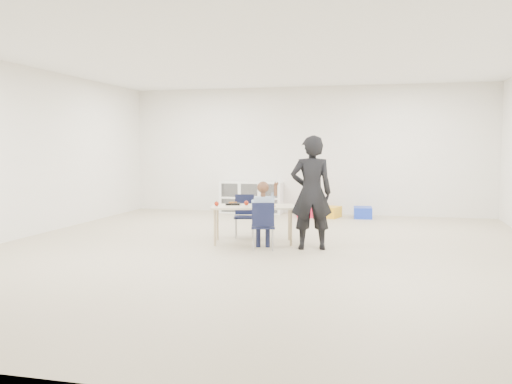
% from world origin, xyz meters
% --- Properties ---
extents(room, '(9.00, 9.02, 2.80)m').
position_xyz_m(room, '(0.00, 0.00, 1.40)').
color(room, '#B8A78D').
rests_on(room, ground).
extents(table, '(1.37, 0.90, 0.58)m').
position_xyz_m(table, '(-0.24, 0.60, 0.29)').
color(table, beige).
rests_on(table, ground).
extents(chair_near, '(0.40, 0.38, 0.69)m').
position_xyz_m(chair_near, '(0.03, 0.11, 0.35)').
color(chair_near, black).
rests_on(chair_near, ground).
extents(chair_far, '(0.40, 0.38, 0.69)m').
position_xyz_m(chair_far, '(-0.51, 1.09, 0.35)').
color(chair_far, black).
rests_on(chair_far, ground).
extents(child, '(0.56, 0.56, 1.09)m').
position_xyz_m(child, '(0.03, 0.11, 0.55)').
color(child, '#A4C0DE').
rests_on(child, chair_near).
extents(lunch_tray_near, '(0.25, 0.21, 0.03)m').
position_xyz_m(lunch_tray_near, '(-0.13, 0.71, 0.59)').
color(lunch_tray_near, black).
rests_on(lunch_tray_near, table).
extents(lunch_tray_far, '(0.25, 0.21, 0.03)m').
position_xyz_m(lunch_tray_far, '(-0.57, 0.63, 0.59)').
color(lunch_tray_far, black).
rests_on(lunch_tray_far, table).
extents(milk_carton, '(0.08, 0.08, 0.10)m').
position_xyz_m(milk_carton, '(-0.16, 0.49, 0.63)').
color(milk_carton, white).
rests_on(milk_carton, table).
extents(bread_roll, '(0.09, 0.09, 0.07)m').
position_xyz_m(bread_roll, '(0.06, 0.59, 0.61)').
color(bread_roll, tan).
rests_on(bread_roll, table).
extents(apple_near, '(0.07, 0.07, 0.07)m').
position_xyz_m(apple_near, '(-0.36, 0.63, 0.61)').
color(apple_near, maroon).
rests_on(apple_near, table).
extents(apple_far, '(0.07, 0.07, 0.07)m').
position_xyz_m(apple_far, '(-0.77, 0.42, 0.61)').
color(apple_far, maroon).
rests_on(apple_far, table).
extents(cubby_shelf, '(1.40, 0.40, 0.70)m').
position_xyz_m(cubby_shelf, '(-1.20, 4.28, 0.35)').
color(cubby_shelf, white).
rests_on(cubby_shelf, ground).
extents(adult, '(0.68, 0.53, 1.64)m').
position_xyz_m(adult, '(0.70, 0.30, 0.82)').
color(adult, black).
rests_on(adult, ground).
extents(bin_red, '(0.48, 0.57, 0.24)m').
position_xyz_m(bin_red, '(0.09, 3.91, 0.12)').
color(bin_red, red).
rests_on(bin_red, ground).
extents(bin_yellow, '(0.48, 0.55, 0.23)m').
position_xyz_m(bin_yellow, '(0.60, 3.90, 0.12)').
color(bin_yellow, gold).
rests_on(bin_yellow, ground).
extents(bin_blue, '(0.40, 0.50, 0.23)m').
position_xyz_m(bin_blue, '(1.28, 3.98, 0.12)').
color(bin_blue, '#1835B8').
rests_on(bin_blue, ground).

